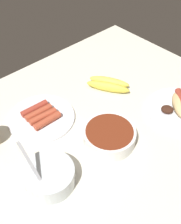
{
  "coord_description": "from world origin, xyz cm",
  "views": [
    {
      "loc": [
        43.66,
        47.91,
        71.19
      ],
      "look_at": [
        -2.84,
        -2.62,
        3.0
      ],
      "focal_mm": 44.02,
      "sensor_mm": 36.0,
      "label": 1
    }
  ],
  "objects_px": {
    "banana_bunch": "(109,84)",
    "plate_hotdog_assembled": "(180,108)",
    "plate_sausages": "(41,117)",
    "bowl_coleslaw": "(49,176)",
    "bowl_chili": "(109,136)"
  },
  "relations": [
    {
      "from": "bowl_chili",
      "to": "plate_sausages",
      "type": "xyz_separation_m",
      "value": [
        0.1,
        -0.24,
        -0.02
      ]
    },
    {
      "from": "bowl_chili",
      "to": "banana_bunch",
      "type": "bearing_deg",
      "value": -134.89
    },
    {
      "from": "banana_bunch",
      "to": "bowl_coleslaw",
      "type": "relative_size",
      "value": 1.2
    },
    {
      "from": "plate_sausages",
      "to": "plate_hotdog_assembled",
      "type": "distance_m",
      "value": 0.5
    },
    {
      "from": "bowl_coleslaw",
      "to": "plate_sausages",
      "type": "distance_m",
      "value": 0.26
    },
    {
      "from": "banana_bunch",
      "to": "plate_hotdog_assembled",
      "type": "distance_m",
      "value": 0.29
    },
    {
      "from": "bowl_chili",
      "to": "bowl_coleslaw",
      "type": "height_order",
      "value": "bowl_coleslaw"
    },
    {
      "from": "plate_sausages",
      "to": "banana_bunch",
      "type": "bearing_deg",
      "value": 172.11
    },
    {
      "from": "bowl_coleslaw",
      "to": "bowl_chili",
      "type": "bearing_deg",
      "value": 177.62
    },
    {
      "from": "banana_bunch",
      "to": "bowl_coleslaw",
      "type": "distance_m",
      "value": 0.47
    },
    {
      "from": "banana_bunch",
      "to": "plate_hotdog_assembled",
      "type": "xyz_separation_m",
      "value": [
        -0.1,
        0.27,
        -0.0
      ]
    },
    {
      "from": "banana_bunch",
      "to": "plate_hotdog_assembled",
      "type": "height_order",
      "value": "plate_hotdog_assembled"
    },
    {
      "from": "plate_hotdog_assembled",
      "to": "bowl_coleslaw",
      "type": "bearing_deg",
      "value": -9.0
    },
    {
      "from": "banana_bunch",
      "to": "plate_sausages",
      "type": "xyz_separation_m",
      "value": [
        0.3,
        -0.04,
        -0.01
      ]
    },
    {
      "from": "banana_bunch",
      "to": "plate_sausages",
      "type": "bearing_deg",
      "value": -7.89
    }
  ]
}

